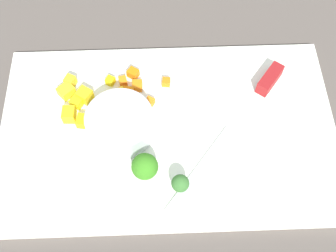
% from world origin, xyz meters
% --- Properties ---
extents(ground_plane, '(4.00, 4.00, 0.00)m').
position_xyz_m(ground_plane, '(0.00, 0.00, 0.00)').
color(ground_plane, '#524944').
extents(cutting_board, '(0.52, 0.32, 0.01)m').
position_xyz_m(cutting_board, '(0.00, 0.00, 0.01)').
color(cutting_board, white).
rests_on(cutting_board, ground_plane).
extents(prep_bowl, '(0.10, 0.10, 0.04)m').
position_xyz_m(prep_bowl, '(0.07, 0.00, 0.03)').
color(prep_bowl, '#B7BCBF').
rests_on(prep_bowl, cutting_board).
extents(chef_knife, '(0.20, 0.25, 0.02)m').
position_xyz_m(chef_knife, '(-0.13, -0.03, 0.02)').
color(chef_knife, silver).
rests_on(chef_knife, cutting_board).
extents(carrot_dice_0, '(0.02, 0.02, 0.01)m').
position_xyz_m(carrot_dice_0, '(0.05, -0.10, 0.02)').
color(carrot_dice_0, orange).
rests_on(carrot_dice_0, cutting_board).
extents(carrot_dice_1, '(0.02, 0.02, 0.01)m').
position_xyz_m(carrot_dice_1, '(0.07, -0.09, 0.02)').
color(carrot_dice_1, orange).
rests_on(carrot_dice_1, cutting_board).
extents(carrot_dice_2, '(0.01, 0.01, 0.01)m').
position_xyz_m(carrot_dice_2, '(0.00, -0.08, 0.02)').
color(carrot_dice_2, orange).
rests_on(carrot_dice_2, cutting_board).
extents(carrot_dice_3, '(0.02, 0.02, 0.01)m').
position_xyz_m(carrot_dice_3, '(0.06, -0.06, 0.02)').
color(carrot_dice_3, orange).
rests_on(carrot_dice_3, cutting_board).
extents(carrot_dice_4, '(0.02, 0.02, 0.01)m').
position_xyz_m(carrot_dice_4, '(0.07, -0.06, 0.02)').
color(carrot_dice_4, orange).
rests_on(carrot_dice_4, cutting_board).
extents(carrot_dice_5, '(0.02, 0.02, 0.01)m').
position_xyz_m(carrot_dice_5, '(0.03, -0.05, 0.02)').
color(carrot_dice_5, orange).
rests_on(carrot_dice_5, cutting_board).
extents(carrot_dice_6, '(0.02, 0.02, 0.01)m').
position_xyz_m(carrot_dice_6, '(0.05, -0.08, 0.02)').
color(carrot_dice_6, orange).
rests_on(carrot_dice_6, cutting_board).
extents(pepper_dice_0, '(0.02, 0.02, 0.01)m').
position_xyz_m(pepper_dice_0, '(0.10, -0.05, 0.02)').
color(pepper_dice_0, yellow).
rests_on(pepper_dice_0, cutting_board).
extents(pepper_dice_1, '(0.03, 0.03, 0.02)m').
position_xyz_m(pepper_dice_1, '(0.16, -0.07, 0.02)').
color(pepper_dice_1, yellow).
rests_on(pepper_dice_1, cutting_board).
extents(pepper_dice_2, '(0.03, 0.03, 0.02)m').
position_xyz_m(pepper_dice_2, '(0.13, -0.06, 0.02)').
color(pepper_dice_2, yellow).
rests_on(pepper_dice_2, cutting_board).
extents(pepper_dice_3, '(0.02, 0.02, 0.02)m').
position_xyz_m(pepper_dice_3, '(0.15, -0.03, 0.02)').
color(pepper_dice_3, yellow).
rests_on(pepper_dice_3, cutting_board).
extents(pepper_dice_4, '(0.03, 0.03, 0.01)m').
position_xyz_m(pepper_dice_4, '(0.14, -0.05, 0.02)').
color(pepper_dice_4, yellow).
rests_on(pepper_dice_4, cutting_board).
extents(pepper_dice_5, '(0.02, 0.02, 0.02)m').
position_xyz_m(pepper_dice_5, '(0.16, -0.09, 0.02)').
color(pepper_dice_5, yellow).
rests_on(pepper_dice_5, cutting_board).
extents(pepper_dice_6, '(0.03, 0.03, 0.02)m').
position_xyz_m(pepper_dice_6, '(0.07, -0.06, 0.02)').
color(pepper_dice_6, yellow).
rests_on(pepper_dice_6, cutting_board).
extents(pepper_dice_7, '(0.02, 0.02, 0.02)m').
position_xyz_m(pepper_dice_7, '(0.13, -0.01, 0.02)').
color(pepper_dice_7, yellow).
rests_on(pepper_dice_7, cutting_board).
extents(pepper_dice_8, '(0.02, 0.02, 0.01)m').
position_xyz_m(pepper_dice_8, '(0.09, -0.09, 0.02)').
color(pepper_dice_8, yellow).
rests_on(pepper_dice_8, cutting_board).
extents(broccoli_floret_0, '(0.03, 0.03, 0.04)m').
position_xyz_m(broccoli_floret_0, '(-0.01, 0.10, 0.03)').
color(broccoli_floret_0, '#81C35E').
rests_on(broccoli_floret_0, cutting_board).
extents(broccoli_floret_1, '(0.04, 0.04, 0.04)m').
position_xyz_m(broccoli_floret_1, '(0.04, 0.07, 0.03)').
color(broccoli_floret_1, '#84BB56').
rests_on(broccoli_floret_1, cutting_board).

